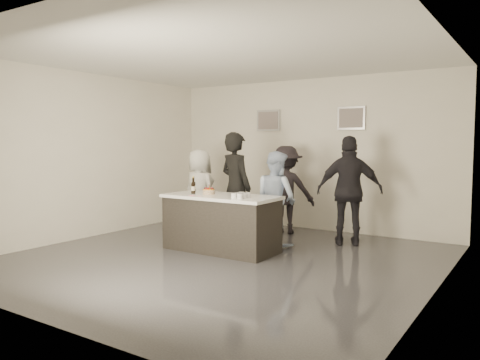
{
  "coord_description": "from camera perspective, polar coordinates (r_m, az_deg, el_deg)",
  "views": [
    {
      "loc": [
        4.01,
        -5.63,
        1.73
      ],
      "look_at": [
        0.0,
        0.5,
        1.15
      ],
      "focal_mm": 35.0,
      "sensor_mm": 36.0,
      "label": 1
    }
  ],
  "objects": [
    {
      "name": "person_guest_right",
      "position": [
        8.11,
        13.22,
        -1.27
      ],
      "size": [
        1.18,
        0.85,
        1.85
      ],
      "primitive_type": "imported",
      "rotation": [
        0.0,
        0.0,
        3.55
      ],
      "color": "black",
      "rests_on": "ground"
    },
    {
      "name": "bar_counter",
      "position": [
        7.53,
        -2.3,
        -5.25
      ],
      "size": [
        1.86,
        0.86,
        0.9
      ],
      "primitive_type": "cube",
      "color": "white",
      "rests_on": "ground"
    },
    {
      "name": "person_main_blue",
      "position": [
        7.92,
        4.44,
        -2.25
      ],
      "size": [
        0.94,
        0.85,
        1.59
      ],
      "primitive_type": "imported",
      "rotation": [
        0.0,
        0.0,
        2.76
      ],
      "color": "#B2C6E9",
      "rests_on": "ground"
    },
    {
      "name": "beer_bottle_b",
      "position": [
        7.7,
        -5.74,
        -0.7
      ],
      "size": [
        0.07,
        0.07,
        0.26
      ],
      "primitive_type": "cylinder",
      "color": "black",
      "rests_on": "bar_counter"
    },
    {
      "name": "ceiling",
      "position": [
        7.02,
        -2.31,
        14.94
      ],
      "size": [
        6.0,
        6.0,
        0.0
      ],
      "primitive_type": "plane",
      "rotation": [
        3.14,
        0.0,
        0.0
      ],
      "color": "white"
    },
    {
      "name": "wall_front",
      "position": [
        4.8,
        -23.55,
        1.39
      ],
      "size": [
        6.0,
        0.04,
        3.0
      ],
      "primitive_type": "cube",
      "color": "silver",
      "rests_on": "ground"
    },
    {
      "name": "person_guest_left",
      "position": [
        8.92,
        -4.97,
        -1.43
      ],
      "size": [
        0.88,
        0.68,
        1.61
      ],
      "primitive_type": "imported",
      "rotation": [
        0.0,
        0.0,
        2.92
      ],
      "color": "silver",
      "rests_on": "ground"
    },
    {
      "name": "floor",
      "position": [
        7.12,
        -2.23,
        -9.53
      ],
      "size": [
        6.0,
        6.0,
        0.0
      ],
      "primitive_type": "plane",
      "color": "#3D3D42",
      "rests_on": "ground"
    },
    {
      "name": "person_main_black",
      "position": [
        8.16,
        -0.52,
        -0.89
      ],
      "size": [
        0.81,
        0.65,
        1.92
      ],
      "primitive_type": "imported",
      "rotation": [
        0.0,
        0.0,
        2.83
      ],
      "color": "black",
      "rests_on": "ground"
    },
    {
      "name": "wall_back",
      "position": [
        9.51,
        8.28,
        3.1
      ],
      "size": [
        6.0,
        0.04,
        3.0
      ],
      "primitive_type": "cube",
      "color": "silver",
      "rests_on": "ground"
    },
    {
      "name": "person_guest_back",
      "position": [
        9.0,
        5.61,
        -1.18
      ],
      "size": [
        1.23,
        0.96,
        1.68
      ],
      "primitive_type": "imported",
      "rotation": [
        0.0,
        0.0,
        3.49
      ],
      "color": "black",
      "rests_on": "ground"
    },
    {
      "name": "beer_bottle_a",
      "position": [
        7.92,
        -5.68,
        -0.56
      ],
      "size": [
        0.07,
        0.07,
        0.26
      ],
      "primitive_type": "cylinder",
      "color": "black",
      "rests_on": "bar_counter"
    },
    {
      "name": "picture_right",
      "position": [
        9.15,
        13.41,
        7.36
      ],
      "size": [
        0.54,
        0.04,
        0.44
      ],
      "primitive_type": "cube",
      "color": "#B2B2B7",
      "rests_on": "wall_back"
    },
    {
      "name": "wall_left",
      "position": [
        8.99,
        -18.06,
        2.85
      ],
      "size": [
        0.04,
        6.0,
        3.0
      ],
      "primitive_type": "cube",
      "color": "silver",
      "rests_on": "ground"
    },
    {
      "name": "cake",
      "position": [
        7.61,
        -3.83,
        -1.45
      ],
      "size": [
        0.19,
        0.19,
        0.07
      ],
      "primitive_type": "cylinder",
      "color": "orange",
      "rests_on": "bar_counter"
    },
    {
      "name": "tumbler_cluster",
      "position": [
        7.09,
        0.09,
        -1.87
      ],
      "size": [
        0.19,
        0.3,
        0.08
      ],
      "primitive_type": "cube",
      "color": "orange",
      "rests_on": "bar_counter"
    },
    {
      "name": "picture_left",
      "position": [
        9.91,
        3.49,
        7.25
      ],
      "size": [
        0.54,
        0.04,
        0.44
      ],
      "primitive_type": "cube",
      "color": "#B2B2B7",
      "rests_on": "wall_back"
    },
    {
      "name": "wall_right",
      "position": [
        5.72,
        23.03,
        1.85
      ],
      "size": [
        0.04,
        6.0,
        3.0
      ],
      "primitive_type": "cube",
      "color": "silver",
      "rests_on": "ground"
    },
    {
      "name": "candles",
      "position": [
        7.39,
        -5.52,
        -1.92
      ],
      "size": [
        0.24,
        0.08,
        0.01
      ],
      "primitive_type": "cube",
      "color": "pink",
      "rests_on": "bar_counter"
    }
  ]
}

